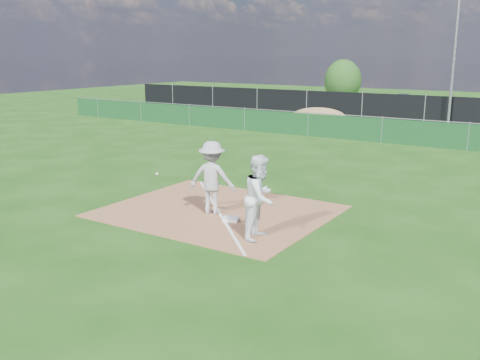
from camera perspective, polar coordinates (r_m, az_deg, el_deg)
name	(u,v)px	position (r m, az deg, el deg)	size (l,w,h in m)	color
ground	(342,159)	(22.75, 10.83, 2.20)	(90.00, 90.00, 0.00)	#18430E
infield_dirt	(218,211)	(15.02, -2.36, -3.32)	(6.00, 5.00, 0.02)	brown
foul_line	(218,210)	(15.01, -2.36, -3.27)	(0.08, 7.00, 0.01)	white
green_fence	(382,131)	(27.30, 14.89, 5.11)	(44.00, 0.05, 1.20)	#103B19
dirt_mound	(319,117)	(32.34, 8.39, 6.62)	(3.38, 2.60, 1.17)	olive
black_fence	(425,110)	(34.91, 19.09, 7.05)	(46.00, 0.04, 1.80)	black
parking_lot	(442,117)	(39.85, 20.77, 6.32)	(46.00, 9.00, 0.01)	black
light_pole	(454,59)	(34.12, 21.86, 11.93)	(0.16, 0.16, 8.00)	slate
first_base	(231,219)	(14.13, -0.98, -4.17)	(0.39, 0.39, 0.08)	white
play_at_first	(212,178)	(14.55, -3.00, 0.25)	(2.70, 1.09, 2.00)	#B7B7B9
runner	(260,197)	(12.61, 2.19, -1.84)	(0.99, 0.77, 2.03)	white
car_left	(363,103)	(40.03, 13.03, 8.01)	(1.86, 4.61, 1.57)	#A3A6AB
car_mid	(401,106)	(38.97, 16.83, 7.60)	(1.60, 4.58, 1.51)	black
tree_left	(343,81)	(48.17, 10.91, 10.35)	(3.19, 3.19, 3.79)	#382316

